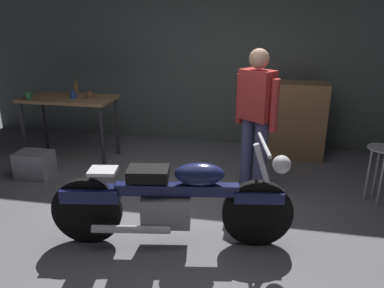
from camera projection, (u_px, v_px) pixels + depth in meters
The scene contains 12 objects.
ground_plane at pixel (178, 228), 3.78m from camera, with size 12.00×12.00×0.00m, color slate.
back_wall at pixel (218, 45), 5.86m from camera, with size 8.00×0.12×3.10m, color #56605B.
workbench at pixel (69, 105), 5.37m from camera, with size 1.30×0.64×0.90m.
motorcycle at pixel (173, 200), 3.40m from camera, with size 2.17×0.72×1.00m.
person_standing at pixel (256, 115), 4.31m from camera, with size 0.48×0.40×1.67m.
shop_stool at pixel (381, 159), 4.18m from camera, with size 0.32×0.32×0.64m.
wooden_dresser at pixel (296, 120), 5.50m from camera, with size 0.80×0.47×1.10m.
storage_bin at pixel (35, 165), 4.91m from camera, with size 0.44×0.32×0.34m, color gray.
mug_brown_stoneware at pixel (89, 95), 5.28m from camera, with size 0.12×0.09×0.09m.
mug_green_speckled at pixel (29, 96), 5.22m from camera, with size 0.12×0.08×0.09m.
mug_blue_enamel at pixel (73, 95), 5.22m from camera, with size 0.11×0.07×0.11m.
bottle at pixel (76, 88), 5.45m from camera, with size 0.06×0.06×0.24m.
Camera 1 is at (0.78, -3.20, 2.04)m, focal length 35.49 mm.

